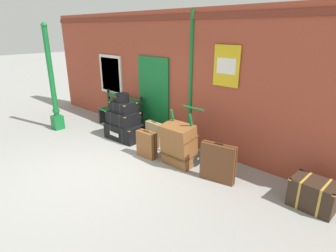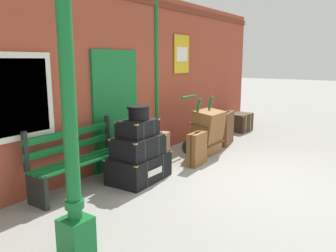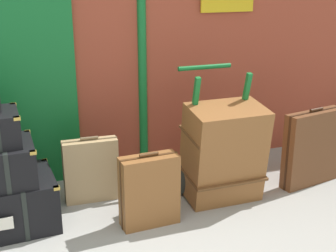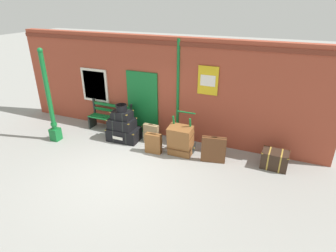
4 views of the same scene
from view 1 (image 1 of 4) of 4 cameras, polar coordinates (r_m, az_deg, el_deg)
ground_plane at (r=5.96m, az=-16.20°, el=-8.97°), size 60.00×60.00×0.00m
brick_facade at (r=7.03m, az=0.87°, el=9.97°), size 10.40×0.35×3.20m
lamp_post at (r=8.38m, az=-22.74°, el=6.65°), size 0.28×0.28×2.94m
platform_bench at (r=8.19m, az=-9.78°, el=2.78°), size 1.60×0.43×1.01m
steamer_trunk_base at (r=7.36m, az=-8.85°, el=-1.03°), size 1.04×0.71×0.43m
steamer_trunk_middle at (r=7.26m, az=-9.34°, el=1.73°), size 0.82×0.56×0.33m
steamer_trunk_top at (r=7.18m, az=-9.29°, el=3.96°), size 0.62×0.47×0.27m
round_hatbox at (r=7.09m, az=-9.42°, el=5.89°), size 0.36×0.34×0.22m
porters_trolley at (r=6.00m, az=3.30°, el=-5.08°), size 0.71×0.64×1.19m
large_brown_trunk at (r=5.80m, az=2.21°, el=-3.89°), size 0.70×0.54×0.93m
suitcase_tan at (r=6.23m, az=-4.46°, el=-3.82°), size 0.50×0.21×0.65m
suitcase_olive at (r=5.31m, az=10.32°, el=-7.54°), size 0.69×0.28×0.79m
suitcase_caramel at (r=6.86m, az=-2.88°, el=-1.60°), size 0.51×0.17×0.63m
corner_trunk at (r=5.15m, az=28.00°, el=-12.40°), size 0.71×0.52×0.49m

